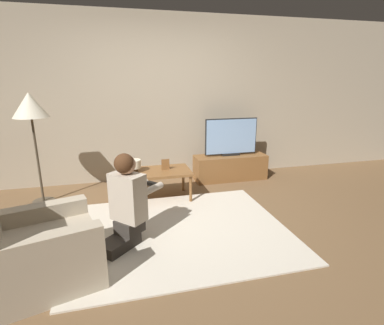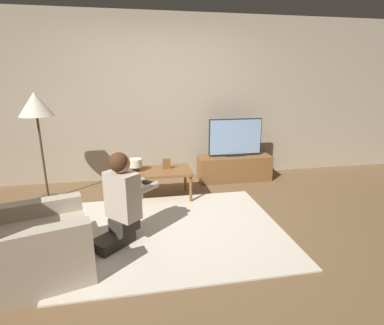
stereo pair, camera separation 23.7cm
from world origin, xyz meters
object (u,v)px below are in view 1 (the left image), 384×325
Objects in this scene: coffee_table at (155,174)px; armchair at (36,251)px; tv at (231,137)px; floor_lamp at (30,110)px; table_lamp at (134,165)px; person_kneeling at (127,200)px.

armchair reaches higher than coffee_table.
tv is 0.90× the size of coffee_table.
floor_lamp is at bearing -173.74° from tv.
tv reaches higher than coffee_table.
armchair is at bearing -127.21° from coffee_table.
tv reaches higher than table_lamp.
person_kneeling is at bearing -136.37° from tv.
floor_lamp is at bearing 170.51° from coffee_table.
person_kneeling reaches higher than coffee_table.
table_lamp is at bearing -50.87° from person_kneeling.
person_kneeling is at bearing -97.30° from table_lamp.
table_lamp is (-1.59, -0.54, -0.20)m from tv.
floor_lamp reaches higher than person_kneeling.
person_kneeling is (1.08, -1.35, -0.77)m from floor_lamp.
table_lamp reaches higher than coffee_table.
floor_lamp is 1.56× the size of person_kneeling.
person_kneeling is (-0.42, -1.09, 0.11)m from coffee_table.
tv is at bearing 6.26° from floor_lamp.
tv is 0.93× the size of person_kneeling.
tv is 2.41m from person_kneeling.
table_lamp is (0.89, 1.56, 0.22)m from armchair.
armchair is (-2.48, -2.10, -0.42)m from tv.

